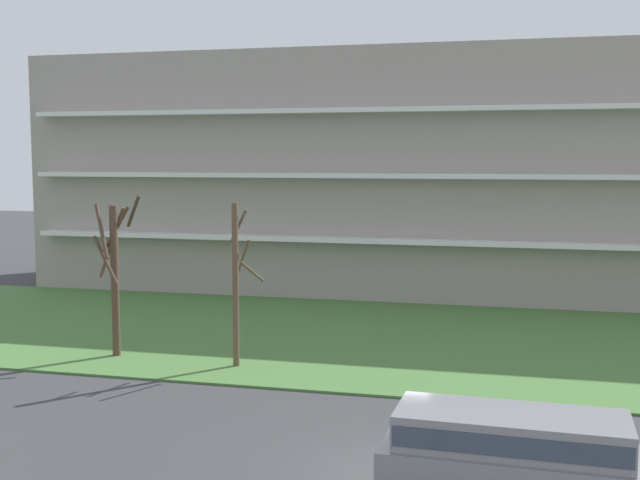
# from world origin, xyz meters

# --- Properties ---
(ground) EXTENTS (160.00, 160.00, 0.00)m
(ground) POSITION_xyz_m (0.00, 0.00, 0.00)
(ground) COLOR #38383A
(grass_lawn_strip) EXTENTS (80.00, 16.00, 0.08)m
(grass_lawn_strip) POSITION_xyz_m (0.00, 14.00, 0.04)
(grass_lawn_strip) COLOR #477238
(grass_lawn_strip) RESTS_ON ground
(apartment_building) EXTENTS (47.34, 11.07, 13.08)m
(apartment_building) POSITION_xyz_m (0.00, 27.06, 6.54)
(apartment_building) COLOR #9E938C
(apartment_building) RESTS_ON ground
(tree_far_left) EXTENTS (1.89, 1.89, 6.13)m
(tree_far_left) POSITION_xyz_m (-11.47, 8.64, 3.34)
(tree_far_left) COLOR #4C3828
(tree_far_left) RESTS_ON ground
(tree_left) EXTENTS (1.21, 1.42, 5.89)m
(tree_left) POSITION_xyz_m (-6.54, 8.28, 3.10)
(tree_left) COLOR brown
(tree_left) RESTS_ON ground
(van_gray_center_left) EXTENTS (5.27, 2.19, 2.36)m
(van_gray_center_left) POSITION_xyz_m (3.00, -2.00, 1.40)
(van_gray_center_left) COLOR slate
(van_gray_center_left) RESTS_ON ground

